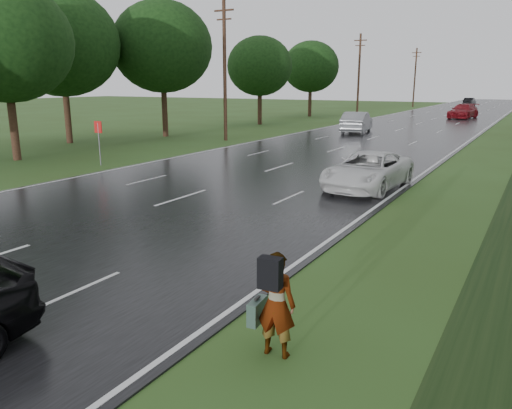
{
  "coord_description": "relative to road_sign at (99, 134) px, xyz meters",
  "views": [
    {
      "loc": [
        11.52,
        -6.4,
        4.25
      ],
      "look_at": [
        5.53,
        4.0,
        1.3
      ],
      "focal_mm": 35.0,
      "sensor_mm": 36.0,
      "label": 1
    }
  ],
  "objects": [
    {
      "name": "utility_pole_mid",
      "position": [
        -0.7,
        13.0,
        3.55
      ],
      "size": [
        1.6,
        0.26,
        10.0
      ],
      "color": "#362116",
      "rests_on": "ground"
    },
    {
      "name": "tree_west_e",
      "position": [
        -9.5,
        6.0,
        5.19
      ],
      "size": [
        8.0,
        8.0,
        10.44
      ],
      "color": "#362116",
      "rests_on": "ground"
    },
    {
      "name": "silver_sedan",
      "position": [
        6.0,
        23.19,
        -0.72
      ],
      "size": [
        2.64,
        5.6,
        1.77
      ],
      "primitive_type": "imported",
      "rotation": [
        0.0,
        0.0,
        3.29
      ],
      "color": "gray",
      "rests_on": "road"
    },
    {
      "name": "center_line",
      "position": [
        8.5,
        33.0,
        -1.6
      ],
      "size": [
        0.12,
        180.0,
        0.01
      ],
      "primitive_type": "cube",
      "color": "silver",
      "rests_on": "road"
    },
    {
      "name": "white_pickup",
      "position": [
        14.0,
        1.15,
        -0.87
      ],
      "size": [
        2.74,
        5.4,
        1.46
      ],
      "primitive_type": "imported",
      "rotation": [
        0.0,
        0.0,
        -0.06
      ],
      "color": "silver",
      "rests_on": "road"
    },
    {
      "name": "tree_west_d",
      "position": [
        -5.7,
        27.0,
        4.18
      ],
      "size": [
        6.6,
        6.6,
        8.8
      ],
      "color": "#362116",
      "rests_on": "ground"
    },
    {
      "name": "utility_pole_distant",
      "position": [
        -0.7,
        73.0,
        3.55
      ],
      "size": [
        1.6,
        0.26,
        10.0
      ],
      "color": "#362116",
      "rests_on": "ground"
    },
    {
      "name": "pedestrian",
      "position": [
        16.68,
        -12.01,
        -0.75
      ],
      "size": [
        0.82,
        0.68,
        1.74
      ],
      "rotation": [
        0.0,
        0.0,
        3.24
      ],
      "color": "#A5998C",
      "rests_on": "ground"
    },
    {
      "name": "edge_stripe_west",
      "position": [
        1.75,
        33.0,
        -1.6
      ],
      "size": [
        0.12,
        180.0,
        0.01
      ],
      "primitive_type": "cube",
      "color": "silver",
      "rests_on": "road"
    },
    {
      "name": "tree_west_f",
      "position": [
        -6.3,
        41.0,
        4.49
      ],
      "size": [
        7.0,
        7.0,
        9.29
      ],
      "color": "#362116",
      "rests_on": "ground"
    },
    {
      "name": "utility_pole_far",
      "position": [
        -0.7,
        43.0,
        3.55
      ],
      "size": [
        1.6,
        0.26,
        10.0
      ],
      "color": "#362116",
      "rests_on": "ground"
    },
    {
      "name": "tree_west_c",
      "position": [
        -6.5,
        13.0,
        5.27
      ],
      "size": [
        7.8,
        7.8,
        10.43
      ],
      "color": "#362116",
      "rests_on": "ground"
    },
    {
      "name": "far_car_dark",
      "position": [
        7.5,
        81.31,
        -0.87
      ],
      "size": [
        1.73,
        4.53,
        1.47
      ],
      "primitive_type": "imported",
      "rotation": [
        0.0,
        0.0,
        3.1
      ],
      "color": "black",
      "rests_on": "road"
    },
    {
      "name": "road_sign",
      "position": [
        0.0,
        0.0,
        0.0
      ],
      "size": [
        0.5,
        0.06,
        2.3
      ],
      "color": "slate",
      "rests_on": "ground"
    },
    {
      "name": "tree_west_b",
      "position": [
        -5.5,
        -1.0,
        4.73
      ],
      "size": [
        7.2,
        7.2,
        9.62
      ],
      "color": "#362116",
      "rests_on": "ground"
    },
    {
      "name": "edge_stripe_east",
      "position": [
        15.25,
        33.0,
        -1.6
      ],
      "size": [
        0.12,
        180.0,
        0.01
      ],
      "primitive_type": "cube",
      "color": "silver",
      "rests_on": "road"
    },
    {
      "name": "far_car_red",
      "position": [
        11.28,
        46.47,
        -0.75
      ],
      "size": [
        3.22,
        6.15,
        1.7
      ],
      "primitive_type": "imported",
      "rotation": [
        0.0,
        0.0,
        -0.15
      ],
      "color": "maroon",
      "rests_on": "road"
    },
    {
      "name": "road",
      "position": [
        8.5,
        33.0,
        -1.62
      ],
      "size": [
        14.0,
        180.0,
        0.04
      ],
      "primitive_type": "cube",
      "color": "black",
      "rests_on": "ground"
    }
  ]
}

